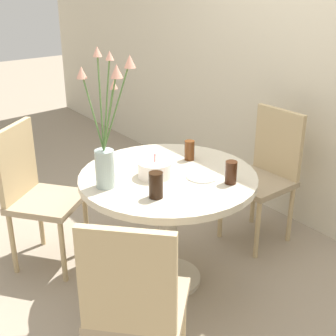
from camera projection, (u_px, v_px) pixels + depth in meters
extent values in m
plane|color=gray|center=(168.00, 280.00, 2.89)|extent=(16.00, 16.00, 0.00)
cube|color=beige|center=(320.00, 47.00, 3.08)|extent=(8.00, 0.05, 2.60)
cylinder|color=beige|center=(168.00, 178.00, 2.62)|extent=(1.00, 1.00, 0.04)
cylinder|color=#B7AD99|center=(168.00, 230.00, 2.76)|extent=(0.10, 0.10, 0.64)
cylinder|color=#B7AD99|center=(168.00, 278.00, 2.89)|extent=(0.40, 0.40, 0.03)
cube|color=#9E896B|center=(258.00, 182.00, 3.17)|extent=(0.41, 0.41, 0.04)
cube|color=tan|center=(278.00, 142.00, 3.17)|extent=(0.38, 0.05, 0.46)
cylinder|color=tan|center=(221.00, 210.00, 3.28)|extent=(0.03, 0.03, 0.42)
cylinder|color=tan|center=(257.00, 230.00, 3.04)|extent=(0.03, 0.03, 0.42)
cylinder|color=tan|center=(253.00, 197.00, 3.48)|extent=(0.03, 0.03, 0.42)
cylinder|color=tan|center=(290.00, 214.00, 3.23)|extent=(0.03, 0.03, 0.42)
cube|color=#9E896B|center=(47.00, 202.00, 2.91)|extent=(0.56, 0.56, 0.04)
cube|color=tan|center=(16.00, 162.00, 2.85)|extent=(0.26, 0.32, 0.46)
cylinder|color=tan|center=(63.00, 252.00, 2.81)|extent=(0.03, 0.03, 0.42)
cylinder|color=tan|center=(86.00, 224.00, 3.11)|extent=(0.03, 0.03, 0.42)
cylinder|color=tan|center=(13.00, 244.00, 2.89)|extent=(0.03, 0.03, 0.42)
cylinder|color=tan|center=(40.00, 218.00, 3.19)|extent=(0.03, 0.03, 0.42)
cube|color=#9E896B|center=(139.00, 305.00, 2.01)|extent=(0.57, 0.57, 0.04)
cube|color=tan|center=(127.00, 283.00, 1.75)|extent=(0.30, 0.29, 0.46)
cylinder|color=tan|center=(183.00, 324.00, 2.23)|extent=(0.03, 0.03, 0.42)
cylinder|color=tan|center=(114.00, 316.00, 2.28)|extent=(0.03, 0.03, 0.42)
cylinder|color=white|center=(155.00, 169.00, 2.57)|extent=(0.19, 0.19, 0.09)
cylinder|color=#E54C4C|center=(155.00, 158.00, 2.55)|extent=(0.01, 0.01, 0.04)
cylinder|color=#9EB2AD|center=(105.00, 169.00, 2.43)|extent=(0.10, 0.10, 0.20)
cylinder|color=#4C7538|center=(107.00, 104.00, 2.33)|extent=(0.03, 0.08, 0.47)
cone|color=#E0997F|center=(110.00, 55.00, 2.27)|extent=(0.04, 0.04, 0.05)
cylinder|color=#4C7538|center=(101.00, 102.00, 2.35)|extent=(0.11, 0.06, 0.48)
cone|color=#E0997F|center=(97.00, 51.00, 2.31)|extent=(0.05, 0.05, 0.05)
cylinder|color=#4C7538|center=(110.00, 113.00, 2.26)|extent=(0.15, 0.02, 0.43)
cone|color=#E0997F|center=(117.00, 71.00, 2.12)|extent=(0.06, 0.06, 0.06)
cylinder|color=#4C7538|center=(117.00, 107.00, 2.35)|extent=(0.02, 0.17, 0.44)
cone|color=#E0997F|center=(130.00, 61.00, 2.30)|extent=(0.06, 0.06, 0.06)
cylinder|color=#4C7538|center=(109.00, 119.00, 2.31)|extent=(0.07, 0.05, 0.35)
cone|color=#E0997F|center=(114.00, 84.00, 2.23)|extent=(0.04, 0.04, 0.04)
cylinder|color=#4C7538|center=(93.00, 112.00, 2.36)|extent=(0.15, 0.03, 0.38)
cone|color=#E0997F|center=(81.00, 72.00, 2.33)|extent=(0.05, 0.05, 0.06)
cylinder|color=white|center=(202.00, 176.00, 2.58)|extent=(0.18, 0.18, 0.01)
cylinder|color=#33190C|center=(231.00, 172.00, 2.48)|extent=(0.06, 0.06, 0.13)
cylinder|color=black|center=(156.00, 185.00, 2.33)|extent=(0.07, 0.07, 0.14)
cylinder|color=#51280F|center=(189.00, 150.00, 2.80)|extent=(0.06, 0.06, 0.12)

